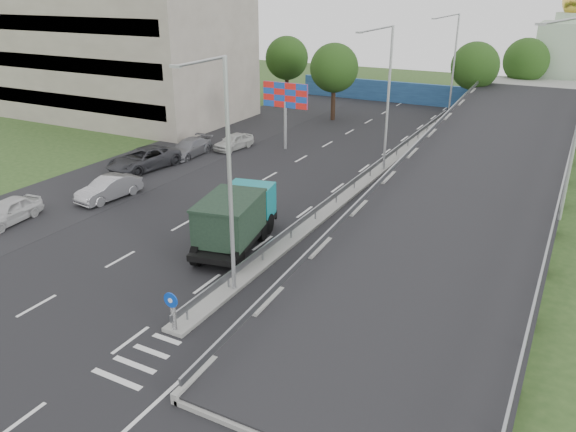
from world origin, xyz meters
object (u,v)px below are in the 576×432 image
Objects in this scene: parked_car_c at (143,159)px; dump_truck at (236,217)px; parked_car_d at (189,148)px; parked_car_e at (234,142)px; parked_car_a at (8,211)px; lamp_post_far at (452,61)px; parked_car_b at (109,188)px; billboard at (285,99)px; lamp_post_near at (225,167)px; lamp_post_mid at (386,92)px; church at (570,57)px; sign_bollard at (173,311)px.

dump_truck is at bearing -22.42° from parked_car_c.
parked_car_d is 3.93m from parked_car_e.
parked_car_c is at bearing 83.45° from parked_car_a.
lamp_post_far is 36.72m from parked_car_b.
billboard is (-9.11, -18.00, -1.62)m from lamp_post_far.
parked_car_e is (2.82, 7.82, -0.13)m from parked_car_c.
billboard reaches higher than parked_car_b.
parked_car_c reaches higher than parked_car_a.
parked_car_a is (-13.29, -3.57, -0.91)m from dump_truck.
parked_car_e is at bearing 122.95° from lamp_post_near.
lamp_post_mid is 20.00m from lamp_post_far.
lamp_post_mid reaches higher than dump_truck.
parked_car_c is (-15.73, -27.91, -5.01)m from lamp_post_far.
lamp_post_far is at bearing 55.63° from parked_car_d.
parked_car_a is 19.54m from parked_car_e.
church is at bearing 66.88° from parked_car_c.
lamp_post_mid is at bearing 69.94° from dump_truck.
parked_car_a is at bearing -111.63° from lamp_post_far.
parked_car_e is at bearing 56.76° from parked_car_d.
lamp_post_mid is 13.89m from parked_car_e.
dump_truck is at bearing 105.72° from sign_bollard.
lamp_post_far is at bearing 61.41° from parked_car_a.
parked_car_c is (-6.62, -9.91, -3.39)m from billboard.
sign_bollard is 0.12× the size of church.
billboard is at bearing 66.09° from parked_car_a.
parked_car_a is 0.89× the size of parked_car_d.
parked_car_b is (-13.39, 6.19, -5.08)m from lamp_post_near.
parked_car_e is at bearing 112.15° from dump_truck.
lamp_post_near is 24.27m from parked_car_e.
church reaches higher than lamp_post_mid.
church reaches higher than sign_bollard.
parked_car_c is at bearing 134.46° from sign_bollard.
dump_truck is (-12.24, -49.87, -3.69)m from church.
parked_car_d is (-14.95, 16.55, -5.13)m from lamp_post_near.
church is 41.27m from parked_car_e.
lamp_post_mid is 1.76× the size of parked_car_c.
lamp_post_mid reaches higher than parked_car_d.
lamp_post_near is at bearing -90.00° from lamp_post_far.
dump_truck is at bearing 119.61° from lamp_post_near.
parked_car_d reaches higher than parked_car_e.
church is (9.89, 34.00, -0.50)m from lamp_post_mid.
lamp_post_far is at bearing 68.92° from parked_car_c.
church is at bearing 64.57° from dump_truck.
parked_car_d is at bearing -167.01° from lamp_post_mid.
sign_bollard is 0.43× the size of parked_car_e.
church is 51.48m from dump_truck.
sign_bollard is 0.29× the size of parked_car_c.
parked_car_a reaches higher than parked_car_e.
lamp_post_mid reaches higher than parked_car_e.
dump_truck is at bearing -93.75° from lamp_post_far.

